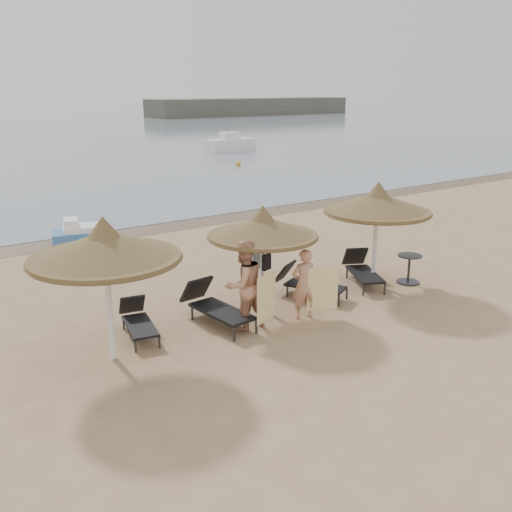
{
  "coord_description": "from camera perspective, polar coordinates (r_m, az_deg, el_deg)",
  "views": [
    {
      "loc": [
        -7.41,
        -9.6,
        5.08
      ],
      "look_at": [
        0.22,
        1.2,
        1.14
      ],
      "focal_mm": 40.0,
      "sensor_mm": 36.0,
      "label": 1
    }
  ],
  "objects": [
    {
      "name": "ground",
      "position": [
        13.15,
        2.25,
        -6.13
      ],
      "size": [
        160.0,
        160.0,
        0.0
      ],
      "primitive_type": "plane",
      "color": "tan",
      "rests_on": "ground"
    },
    {
      "name": "wet_sand_strip",
      "position": [
        21.02,
        -13.52,
        2.15
      ],
      "size": [
        200.0,
        1.6,
        0.01
      ],
      "primitive_type": "cube",
      "color": "brown",
      "rests_on": "ground"
    },
    {
      "name": "palapa_left",
      "position": [
        10.83,
        -14.9,
        0.9
      ],
      "size": [
        2.85,
        2.85,
        2.83
      ],
      "rotation": [
        0.0,
        0.0,
        -0.03
      ],
      "color": "white",
      "rests_on": "ground"
    },
    {
      "name": "palapa_center",
      "position": [
        12.91,
        0.67,
        2.87
      ],
      "size": [
        2.55,
        2.55,
        2.53
      ],
      "rotation": [
        0.0,
        0.0,
        0.12
      ],
      "color": "white",
      "rests_on": "ground"
    },
    {
      "name": "palapa_right",
      "position": [
        15.02,
        12.05,
        5.17
      ],
      "size": [
        2.78,
        2.78,
        2.76
      ],
      "rotation": [
        0.0,
        0.0,
        -0.38
      ],
      "color": "white",
      "rests_on": "ground"
    },
    {
      "name": "lounger_far_left",
      "position": [
        12.44,
        -11.75,
        -6.25
      ],
      "size": [
        0.85,
        1.69,
        0.72
      ],
      "rotation": [
        0.0,
        0.0,
        -0.21
      ],
      "color": "#2A2A2C",
      "rests_on": "ground"
    },
    {
      "name": "lounger_near_left",
      "position": [
        12.78,
        -4.21,
        -4.9
      ],
      "size": [
        0.86,
        2.08,
        0.91
      ],
      "rotation": [
        0.0,
        0.0,
        0.1
      ],
      "color": "#2A2A2C",
      "rests_on": "ground"
    },
    {
      "name": "lounger_near_right",
      "position": [
        14.36,
        5.04,
        -2.62
      ],
      "size": [
        1.33,
        1.9,
        0.82
      ],
      "rotation": [
        0.0,
        0.0,
        0.45
      ],
      "color": "#2A2A2C",
      "rests_on": "ground"
    },
    {
      "name": "lounger_far_right",
      "position": [
        15.57,
        10.54,
        -1.28
      ],
      "size": [
        1.39,
        1.94,
        0.83
      ],
      "rotation": [
        0.0,
        0.0,
        -0.47
      ],
      "color": "#2A2A2C",
      "rests_on": "ground"
    },
    {
      "name": "side_table",
      "position": [
        15.81,
        15.03,
        -1.34
      ],
      "size": [
        0.64,
        0.64,
        0.78
      ],
      "rotation": [
        0.0,
        0.0,
        0.12
      ],
      "color": "#2A2A2C",
      "rests_on": "ground"
    },
    {
      "name": "person_left",
      "position": [
        12.19,
        -1.24,
        -2.2
      ],
      "size": [
        1.09,
        0.74,
        2.3
      ],
      "primitive_type": "imported",
      "rotation": [
        0.0,
        0.0,
        3.19
      ],
      "color": "tan",
      "rests_on": "ground"
    },
    {
      "name": "person_right",
      "position": [
        12.83,
        4.81,
        -2.26
      ],
      "size": [
        0.97,
        0.74,
        1.89
      ],
      "primitive_type": "imported",
      "rotation": [
        0.0,
        0.0,
        2.93
      ],
      "color": "tan",
      "rests_on": "ground"
    },
    {
      "name": "towel_left",
      "position": [
        12.25,
        1.05,
        -4.19
      ],
      "size": [
        0.71,
        0.3,
        1.06
      ],
      "rotation": [
        0.0,
        0.0,
        0.39
      ],
      "color": "yellow",
      "rests_on": "ground"
    },
    {
      "name": "towel_right",
      "position": [
        12.95,
        6.68,
        -3.28
      ],
      "size": [
        0.67,
        0.3,
        1.01
      ],
      "rotation": [
        0.0,
        0.0,
        -0.4
      ],
      "color": "yellow",
      "rests_on": "ground"
    },
    {
      "name": "bag_patterned",
      "position": [
        13.28,
        0.2,
        -0.5
      ],
      "size": [
        0.29,
        0.11,
        0.36
      ],
      "rotation": [
        0.0,
        0.0,
        -0.07
      ],
      "color": "silver",
      "rests_on": "ground"
    },
    {
      "name": "bag_dark",
      "position": [
        13.0,
        1.07,
        -0.62
      ],
      "size": [
        0.27,
        0.17,
        0.36
      ],
      "rotation": [
        0.0,
        0.0,
        0.34
      ],
      "color": "black",
      "rests_on": "ground"
    },
    {
      "name": "pedal_boat",
      "position": [
        19.85,
        -16.98,
        2.03
      ],
      "size": [
        2.19,
        1.66,
        0.9
      ],
      "rotation": [
        0.0,
        0.0,
        -0.29
      ],
      "color": "#3169AE",
      "rests_on": "ground"
    },
    {
      "name": "buoy_right",
      "position": [
        38.36,
        -1.78,
        9.25
      ],
      "size": [
        0.36,
        0.36,
        0.36
      ],
      "primitive_type": "sphere",
      "color": "yellow",
      "rests_on": "ground"
    }
  ]
}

